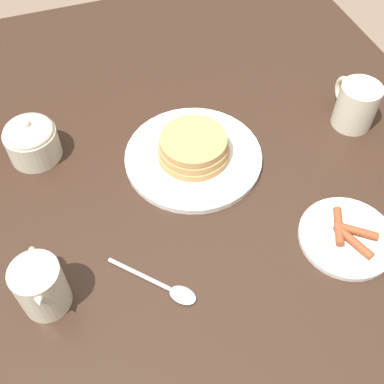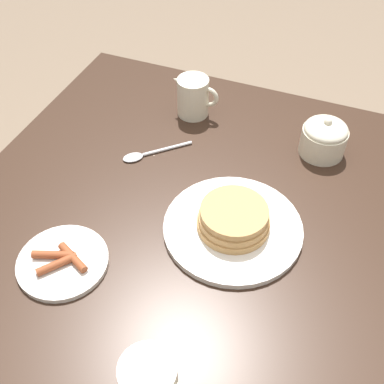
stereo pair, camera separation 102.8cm
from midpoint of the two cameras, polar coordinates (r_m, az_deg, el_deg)
ground_plane at (r=1.48m, az=-9.86°, el=-30.10°), size 8.00×8.00×0.00m
dining_table at (r=0.86m, az=-16.16°, el=-24.14°), size 1.13×0.98×0.77m
pancake_plate at (r=0.72m, az=-21.00°, el=-23.85°), size 0.26×0.26×0.06m
side_plate_bacon at (r=0.68m, az=1.86°, el=-40.29°), size 0.16×0.16×0.02m
coffee_mug at (r=0.69m, az=6.80°, el=-16.49°), size 0.11×0.08×0.09m
creamer_pitcher at (r=0.79m, az=-47.62°, el=-39.03°), size 0.11×0.07×0.10m
sugar_bowl at (r=0.85m, az=-41.37°, el=-18.47°), size 0.10×0.10×0.09m
spoon at (r=0.74m, az=-30.77°, el=-43.46°), size 0.13×0.12×0.01m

